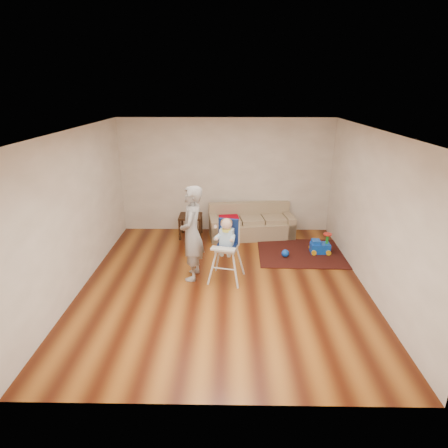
{
  "coord_description": "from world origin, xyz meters",
  "views": [
    {
      "loc": [
        0.11,
        -5.97,
        3.34
      ],
      "look_at": [
        0.0,
        0.4,
        1.0
      ],
      "focal_mm": 30.0,
      "sensor_mm": 36.0,
      "label": 1
    }
  ],
  "objects_px": {
    "sofa": "(251,221)",
    "toy_ball": "(285,253)",
    "side_table": "(191,226)",
    "ride_on_toy": "(320,243)",
    "adult": "(192,233)",
    "high_chair": "(226,251)"
  },
  "relations": [
    {
      "from": "side_table",
      "to": "ride_on_toy",
      "type": "relative_size",
      "value": 1.19
    },
    {
      "from": "sofa",
      "to": "adult",
      "type": "xyz_separation_m",
      "value": [
        -1.18,
        -2.06,
        0.5
      ]
    },
    {
      "from": "adult",
      "to": "toy_ball",
      "type": "bearing_deg",
      "value": 119.75
    },
    {
      "from": "ride_on_toy",
      "to": "adult",
      "type": "xyz_separation_m",
      "value": [
        -2.6,
        -1.11,
        0.64
      ]
    },
    {
      "from": "high_chair",
      "to": "adult",
      "type": "xyz_separation_m",
      "value": [
        -0.62,
        0.07,
        0.3
      ]
    },
    {
      "from": "ride_on_toy",
      "to": "toy_ball",
      "type": "relative_size",
      "value": 2.77
    },
    {
      "from": "side_table",
      "to": "toy_ball",
      "type": "xyz_separation_m",
      "value": [
        2.08,
        -1.15,
        -0.17
      ]
    },
    {
      "from": "ride_on_toy",
      "to": "high_chair",
      "type": "relative_size",
      "value": 0.37
    },
    {
      "from": "sofa",
      "to": "adult",
      "type": "height_order",
      "value": "adult"
    },
    {
      "from": "sofa",
      "to": "ride_on_toy",
      "type": "height_order",
      "value": "sofa"
    },
    {
      "from": "ride_on_toy",
      "to": "toy_ball",
      "type": "xyz_separation_m",
      "value": [
        -0.77,
        -0.23,
        -0.14
      ]
    },
    {
      "from": "side_table",
      "to": "ride_on_toy",
      "type": "xyz_separation_m",
      "value": [
        2.84,
        -0.92,
        -0.03
      ]
    },
    {
      "from": "sofa",
      "to": "side_table",
      "type": "relative_size",
      "value": 3.9
    },
    {
      "from": "sofa",
      "to": "toy_ball",
      "type": "relative_size",
      "value": 12.88
    },
    {
      "from": "sofa",
      "to": "side_table",
      "type": "distance_m",
      "value": 1.43
    },
    {
      "from": "adult",
      "to": "side_table",
      "type": "bearing_deg",
      "value": -169.2
    },
    {
      "from": "toy_ball",
      "to": "side_table",
      "type": "bearing_deg",
      "value": 151.04
    },
    {
      "from": "sofa",
      "to": "toy_ball",
      "type": "xyz_separation_m",
      "value": [
        0.65,
        -1.18,
        -0.28
      ]
    },
    {
      "from": "side_table",
      "to": "toy_ball",
      "type": "bearing_deg",
      "value": -28.96
    },
    {
      "from": "ride_on_toy",
      "to": "toy_ball",
      "type": "height_order",
      "value": "ride_on_toy"
    },
    {
      "from": "sofa",
      "to": "high_chair",
      "type": "xyz_separation_m",
      "value": [
        -0.56,
        -2.13,
        0.2
      ]
    },
    {
      "from": "ride_on_toy",
      "to": "adult",
      "type": "relative_size",
      "value": 0.25
    }
  ]
}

